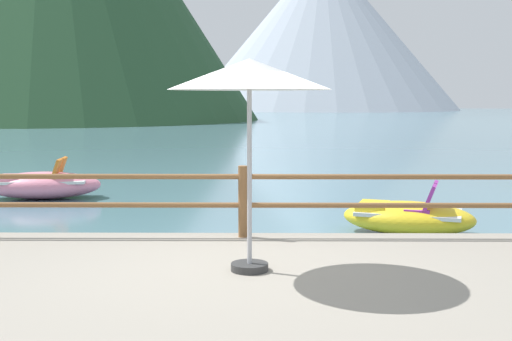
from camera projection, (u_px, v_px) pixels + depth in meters
The scene contains 6 objects.
ground_plane at pixel (258, 129), 46.73m from camera, with size 200.00×200.00×0.00m, color slate.
dock_railing at pixel (243, 193), 8.42m from camera, with size 23.92×0.12×0.95m.
beach_umbrella at pixel (249, 77), 6.59m from camera, with size 1.70×1.70×2.24m.
pedal_boat_3 at pixel (42, 184), 14.29m from camera, with size 2.66×1.44×0.91m.
pedal_boat_4 at pixel (408, 217), 10.53m from camera, with size 2.41×1.79×0.87m.
distant_peak at pixel (322, 30), 127.37m from camera, with size 53.99×53.99×31.66m, color #A8B2C1.
Camera 1 is at (0.25, -6.78, 2.23)m, focal length 44.81 mm.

